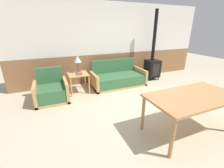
% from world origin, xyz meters
% --- Properties ---
extents(ground_plane, '(16.00, 16.00, 0.00)m').
position_xyz_m(ground_plane, '(0.00, 0.00, 0.00)').
color(ground_plane, beige).
extents(wall_back, '(7.20, 0.06, 2.70)m').
position_xyz_m(wall_back, '(0.00, 2.63, 1.35)').
color(wall_back, '#8E603D').
rests_on(wall_back, ground_plane).
extents(couch, '(1.80, 0.90, 0.84)m').
position_xyz_m(couch, '(-0.20, 1.99, 0.24)').
color(couch, tan).
rests_on(couch, ground_plane).
extents(armchair, '(0.85, 0.81, 0.85)m').
position_xyz_m(armchair, '(-2.36, 1.64, 0.25)').
color(armchair, tan).
rests_on(armchair, ground_plane).
extents(side_table, '(0.58, 0.58, 0.60)m').
position_xyz_m(side_table, '(-1.56, 1.92, 0.50)').
color(side_table, tan).
rests_on(side_table, ground_plane).
extents(table_lamp, '(0.23, 0.23, 0.51)m').
position_xyz_m(table_lamp, '(-1.52, 2.02, 0.99)').
color(table_lamp, '#4C3823').
rests_on(table_lamp, side_table).
extents(book_stack, '(0.19, 0.15, 0.05)m').
position_xyz_m(book_stack, '(-1.53, 1.81, 0.62)').
color(book_stack, gold).
rests_on(book_stack, side_table).
extents(dining_table, '(1.67, 0.88, 0.75)m').
position_xyz_m(dining_table, '(-0.00, -0.78, 0.67)').
color(dining_table, '#B27F4C').
rests_on(dining_table, ground_plane).
extents(wood_stove, '(0.49, 0.46, 2.48)m').
position_xyz_m(wood_stove, '(1.30, 2.10, 0.59)').
color(wood_stove, black).
rests_on(wood_stove, ground_plane).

